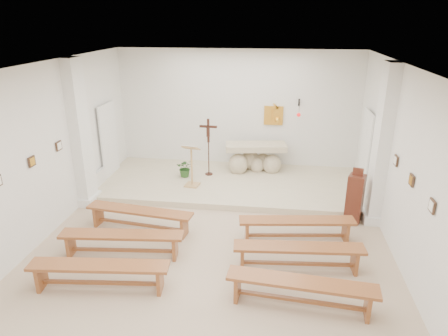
# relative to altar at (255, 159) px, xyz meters

# --- Properties ---
(ground) EXTENTS (7.00, 10.00, 0.00)m
(ground) POSITION_rel_altar_xyz_m (-0.58, -4.38, -0.49)
(ground) COLOR tan
(ground) RESTS_ON ground
(wall_left) EXTENTS (0.02, 10.00, 3.50)m
(wall_left) POSITION_rel_altar_xyz_m (-4.07, -4.38, 1.26)
(wall_left) COLOR silver
(wall_left) RESTS_ON ground
(wall_right) EXTENTS (0.02, 10.00, 3.50)m
(wall_right) POSITION_rel_altar_xyz_m (2.91, -4.38, 1.26)
(wall_right) COLOR silver
(wall_right) RESTS_ON ground
(wall_back) EXTENTS (7.00, 0.02, 3.50)m
(wall_back) POSITION_rel_altar_xyz_m (-0.58, 0.61, 1.26)
(wall_back) COLOR silver
(wall_back) RESTS_ON ground
(ceiling) EXTENTS (7.00, 10.00, 0.02)m
(ceiling) POSITION_rel_altar_xyz_m (-0.58, -4.38, 3.00)
(ceiling) COLOR silver
(ceiling) RESTS_ON wall_back
(sanctuary_platform) EXTENTS (6.98, 3.00, 0.15)m
(sanctuary_platform) POSITION_rel_altar_xyz_m (-0.58, -0.88, -0.41)
(sanctuary_platform) COLOR beige
(sanctuary_platform) RESTS_ON ground
(pilaster_left) EXTENTS (0.26, 0.55, 3.50)m
(pilaster_left) POSITION_rel_altar_xyz_m (-3.95, -2.38, 1.26)
(pilaster_left) COLOR white
(pilaster_left) RESTS_ON ground
(pilaster_right) EXTENTS (0.26, 0.55, 3.50)m
(pilaster_right) POSITION_rel_altar_xyz_m (2.79, -2.38, 1.26)
(pilaster_right) COLOR white
(pilaster_right) RESTS_ON ground
(gold_wall_relief) EXTENTS (0.55, 0.04, 0.55)m
(gold_wall_relief) POSITION_rel_altar_xyz_m (0.47, 0.58, 1.16)
(gold_wall_relief) COLOR gold
(gold_wall_relief) RESTS_ON wall_back
(sanctuary_lamp) EXTENTS (0.11, 0.36, 0.44)m
(sanctuary_lamp) POSITION_rel_altar_xyz_m (1.17, 0.33, 1.32)
(sanctuary_lamp) COLOR black
(sanctuary_lamp) RESTS_ON wall_back
(station_frame_left_mid) EXTENTS (0.03, 0.20, 0.20)m
(station_frame_left_mid) POSITION_rel_altar_xyz_m (-4.05, -4.18, 1.23)
(station_frame_left_mid) COLOR #3C271A
(station_frame_left_mid) RESTS_ON wall_left
(station_frame_left_rear) EXTENTS (0.03, 0.20, 0.20)m
(station_frame_left_rear) POSITION_rel_altar_xyz_m (-4.05, -3.18, 1.23)
(station_frame_left_rear) COLOR #3C271A
(station_frame_left_rear) RESTS_ON wall_left
(station_frame_right_front) EXTENTS (0.03, 0.20, 0.20)m
(station_frame_right_front) POSITION_rel_altar_xyz_m (2.89, -5.18, 1.23)
(station_frame_right_front) COLOR #3C271A
(station_frame_right_front) RESTS_ON wall_right
(station_frame_right_mid) EXTENTS (0.03, 0.20, 0.20)m
(station_frame_right_mid) POSITION_rel_altar_xyz_m (2.89, -4.18, 1.23)
(station_frame_right_mid) COLOR #3C271A
(station_frame_right_mid) RESTS_ON wall_right
(station_frame_right_rear) EXTENTS (0.03, 0.20, 0.20)m
(station_frame_right_rear) POSITION_rel_altar_xyz_m (2.89, -3.18, 1.23)
(station_frame_right_rear) COLOR #3C271A
(station_frame_right_rear) RESTS_ON wall_right
(radiator_left) EXTENTS (0.10, 0.85, 0.52)m
(radiator_left) POSITION_rel_altar_xyz_m (-4.01, -1.68, -0.22)
(radiator_left) COLOR silver
(radiator_left) RESTS_ON ground
(radiator_right) EXTENTS (0.10, 0.85, 0.52)m
(radiator_right) POSITION_rel_altar_xyz_m (2.85, -1.68, -0.22)
(radiator_right) COLOR silver
(radiator_right) RESTS_ON ground
(altar) EXTENTS (1.78, 0.90, 0.88)m
(altar) POSITION_rel_altar_xyz_m (0.00, 0.00, 0.00)
(altar) COLOR beige
(altar) RESTS_ON sanctuary_platform
(lectern) EXTENTS (0.46, 0.40, 1.16)m
(lectern) POSITION_rel_altar_xyz_m (-1.56, -1.35, 0.23)
(lectern) COLOR tan
(lectern) RESTS_ON sanctuary_platform
(crucifix_stand) EXTENTS (0.49, 0.21, 1.61)m
(crucifix_stand) POSITION_rel_altar_xyz_m (-1.26, -0.49, 0.59)
(crucifix_stand) COLOR #341910
(crucifix_stand) RESTS_ON sanctuary_platform
(potted_plant) EXTENTS (0.52, 0.47, 0.51)m
(potted_plant) POSITION_rel_altar_xyz_m (-1.87, -0.73, -0.08)
(potted_plant) COLOR #275220
(potted_plant) RESTS_ON sanctuary_platform
(donation_pedestal) EXTENTS (0.44, 0.44, 1.27)m
(donation_pedestal) POSITION_rel_altar_xyz_m (2.37, -2.48, 0.07)
(donation_pedestal) COLOR #582B19
(donation_pedestal) RESTS_ON ground
(bench_left_front) EXTENTS (2.36, 0.66, 0.49)m
(bench_left_front) POSITION_rel_altar_xyz_m (-2.23, -3.53, -0.12)
(bench_left_front) COLOR brown
(bench_left_front) RESTS_ON ground
(bench_right_front) EXTENTS (2.36, 0.67, 0.49)m
(bench_right_front) POSITION_rel_altar_xyz_m (1.07, -3.53, -0.12)
(bench_right_front) COLOR brown
(bench_right_front) RESTS_ON ground
(bench_left_second) EXTENTS (2.36, 0.59, 0.49)m
(bench_left_second) POSITION_rel_altar_xyz_m (-2.23, -4.54, -0.12)
(bench_left_second) COLOR brown
(bench_left_second) RESTS_ON ground
(bench_right_second) EXTENTS (2.36, 0.57, 0.49)m
(bench_right_second) POSITION_rel_altar_xyz_m (1.07, -4.54, -0.12)
(bench_right_second) COLOR brown
(bench_right_second) RESTS_ON ground
(bench_left_third) EXTENTS (2.36, 0.60, 0.49)m
(bench_left_third) POSITION_rel_altar_xyz_m (-2.23, -5.55, -0.12)
(bench_left_third) COLOR brown
(bench_left_third) RESTS_ON ground
(bench_right_third) EXTENTS (2.36, 0.57, 0.49)m
(bench_right_third) POSITION_rel_altar_xyz_m (1.07, -5.55, -0.12)
(bench_right_third) COLOR brown
(bench_right_third) RESTS_ON ground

